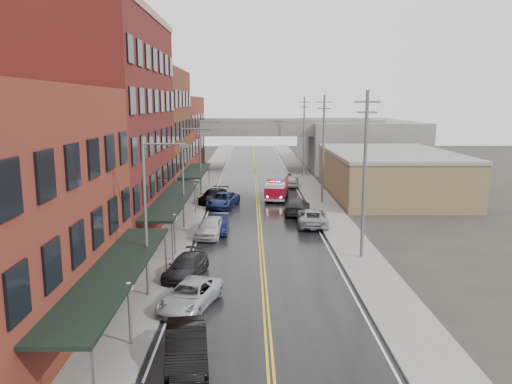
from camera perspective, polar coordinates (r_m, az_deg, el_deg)
name	(u,v)px	position (r m, az deg, el deg)	size (l,w,h in m)	color
ground	(270,368)	(22.58, 1.66, -19.45)	(220.00, 220.00, 0.00)	#2D2B26
road	(259,213)	(50.85, 0.29, -2.46)	(11.00, 160.00, 0.02)	black
sidewalk_left	(187,213)	(51.23, -7.91, -2.39)	(3.00, 160.00, 0.15)	slate
sidewalk_right	(330,213)	(51.48, 8.45, -2.35)	(3.00, 160.00, 0.15)	slate
curb_left	(203,213)	(51.05, -6.07, -2.40)	(0.30, 160.00, 0.15)	gray
curb_right	(314,213)	(51.24, 6.63, -2.36)	(0.30, 160.00, 0.15)	gray
brick_building_b	(103,128)	(44.43, -17.08, 6.97)	(9.00, 20.00, 18.00)	#501615
brick_building_c	(146,133)	(61.49, -12.45, 6.56)	(9.00, 15.00, 15.00)	#5E2D1C
brick_building_far	(170,136)	(78.76, -9.84, 6.30)	(9.00, 20.00, 12.00)	maroon
tan_building	(389,175)	(62.54, 14.96, 1.90)	(14.00, 22.00, 5.00)	olive
right_far_block	(355,143)	(91.84, 11.21, 5.55)	(18.00, 30.00, 8.00)	slate
awning_0	(116,271)	(25.85, -15.71, -8.64)	(2.60, 16.00, 3.09)	black
awning_1	(174,198)	(43.88, -9.38, -0.67)	(2.60, 18.00, 3.09)	black
awning_2	(195,171)	(61.02, -6.93, 2.43)	(2.60, 13.00, 3.09)	black
globe_lamp_0	(129,299)	(24.00, -14.31, -11.78)	(0.44, 0.44, 3.12)	#59595B
globe_lamp_1	(175,225)	(37.10, -9.28, -3.74)	(0.44, 0.44, 3.12)	#59595B
globe_lamp_2	(195,191)	(50.69, -6.96, 0.07)	(0.44, 0.44, 3.12)	#59595B
street_lamp_0	(149,210)	(28.81, -12.08, -2.01)	(2.64, 0.22, 9.00)	#59595B
street_lamp_1	(185,171)	(44.38, -8.06, 2.36)	(2.64, 0.22, 9.00)	#59595B
street_lamp_2	(203,153)	(60.17, -6.13, 4.45)	(2.64, 0.22, 9.00)	#59595B
utility_pole_0	(365,173)	(35.86, 12.31, 2.18)	(1.80, 0.24, 12.00)	#59595B
utility_pole_1	(323,147)	(55.41, 7.70, 5.09)	(1.80, 0.24, 12.00)	#59595B
utility_pole_2	(304,135)	(75.19, 5.50, 6.46)	(1.80, 0.24, 12.00)	#59595B
overpass	(255,135)	(81.77, -0.09, 6.58)	(40.00, 10.00, 7.50)	slate
fire_truck	(277,187)	(58.52, 2.41, 0.59)	(3.62, 7.29, 2.57)	maroon
parked_car_left_1	(187,347)	(22.60, -7.95, -17.16)	(1.73, 4.96, 1.64)	black
parked_car_left_2	(190,295)	(28.28, -7.54, -11.61)	(2.33, 5.05, 1.40)	#AFB2B8
parked_car_left_3	(186,267)	(32.89, -7.98, -8.44)	(1.98, 4.86, 1.41)	black
parked_car_left_4	(211,227)	(42.22, -5.13, -3.99)	(1.98, 4.92, 1.68)	silver
parked_car_left_5	(219,223)	(43.74, -4.28, -3.56)	(1.64, 4.70, 1.55)	black
parked_car_left_6	(223,200)	(53.89, -3.79, -0.92)	(2.60, 5.64, 1.57)	#151F50
parked_car_left_7	(213,196)	(56.20, -4.91, -0.47)	(2.20, 5.42, 1.57)	black
parked_car_right_0	(312,217)	(46.01, 6.43, -2.87)	(2.66, 5.77, 1.60)	gray
parked_car_right_1	(297,206)	(50.71, 4.72, -1.65)	(2.16, 5.32, 1.54)	#262528
parked_car_right_2	(291,181)	(66.84, 4.05, 1.27)	(1.91, 4.75, 1.62)	silver
parked_car_right_3	(282,179)	(68.63, 3.04, 1.49)	(1.64, 4.71, 1.55)	black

